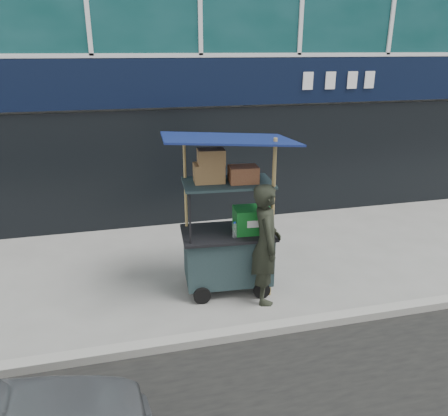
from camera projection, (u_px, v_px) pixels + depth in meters
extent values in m
plane|color=slate|center=(260.00, 325.00, 5.92)|extent=(80.00, 80.00, 0.00)
cube|color=gray|center=(265.00, 330.00, 5.72)|extent=(80.00, 0.18, 0.12)
cube|color=black|center=(202.00, 83.00, 8.44)|extent=(15.68, 0.06, 0.90)
cube|color=black|center=(203.00, 167.00, 9.06)|extent=(15.68, 0.04, 2.40)
cube|color=#1B2D2E|center=(228.00, 257.00, 6.67)|extent=(1.33, 0.84, 0.75)
cylinder|color=black|center=(202.00, 296.00, 6.37)|extent=(0.26, 0.07, 0.26)
cylinder|color=black|center=(262.00, 290.00, 6.51)|extent=(0.26, 0.07, 0.26)
cube|color=black|center=(228.00, 233.00, 6.53)|extent=(1.42, 0.93, 0.04)
cylinder|color=black|center=(190.00, 220.00, 6.01)|extent=(0.03, 0.03, 0.80)
cylinder|color=black|center=(272.00, 214.00, 6.20)|extent=(0.03, 0.03, 0.80)
cylinder|color=black|center=(186.00, 204.00, 6.61)|extent=(0.03, 0.03, 0.80)
cylinder|color=black|center=(261.00, 200.00, 6.79)|extent=(0.03, 0.03, 0.80)
cube|color=#1B2D2E|center=(228.00, 183.00, 6.26)|extent=(1.33, 0.84, 0.03)
cylinder|color=#9B8946|center=(272.00, 221.00, 6.23)|extent=(0.06, 0.06, 2.40)
cylinder|color=#9B8946|center=(186.00, 214.00, 6.66)|extent=(0.05, 0.05, 2.30)
cube|color=#0C1246|center=(228.00, 139.00, 6.04)|extent=(1.90, 1.41, 0.21)
cube|color=#0E5912|center=(252.00, 220.00, 6.47)|extent=(0.56, 0.41, 0.37)
cylinder|color=silver|center=(235.00, 230.00, 6.30)|extent=(0.08, 0.08, 0.21)
cylinder|color=blue|center=(235.00, 223.00, 6.26)|extent=(0.04, 0.04, 0.02)
cube|color=brown|center=(209.00, 173.00, 6.22)|extent=(0.45, 0.35, 0.27)
cube|color=olive|center=(243.00, 174.00, 6.20)|extent=(0.43, 0.33, 0.24)
cube|color=brown|center=(211.00, 157.00, 6.12)|extent=(0.39, 0.30, 0.21)
imported|color=black|center=(266.00, 244.00, 6.24)|extent=(0.54, 0.72, 1.79)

